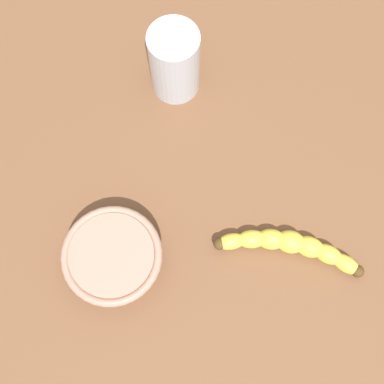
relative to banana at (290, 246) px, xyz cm
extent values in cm
cube|color=brown|center=(-16.71, -8.24, -3.16)|extent=(120.00, 120.00, 3.00)
ellipsoid|color=#F0DF48|center=(3.22, 7.55, 0.00)|extent=(4.42, 4.72, 2.32)
ellipsoid|color=#F0DF48|center=(1.63, 5.27, 0.00)|extent=(4.44, 4.95, 2.65)
ellipsoid|color=#F0DF48|center=(0.34, 2.80, 0.00)|extent=(4.42, 5.03, 2.99)
ellipsoid|color=#F0DF48|center=(-0.62, 0.19, 0.00)|extent=(4.37, 4.95, 3.32)
ellipsoid|color=#F0DF48|center=(-1.25, -2.53, 0.00)|extent=(3.62, 4.61, 2.99)
ellipsoid|color=#F0DF48|center=(-1.52, -5.30, 0.00)|extent=(2.80, 4.27, 2.65)
ellipsoid|color=#F0DF48|center=(-1.44, -8.08, 0.00)|extent=(2.70, 4.38, 2.32)
sphere|color=#513819|center=(4.39, 9.02, 0.00)|extent=(1.82, 1.82, 1.82)
sphere|color=#513819|center=(-1.27, -9.95, 0.00)|extent=(1.82, 1.82, 1.82)
cylinder|color=silver|center=(-28.39, -14.11, 4.68)|extent=(7.63, 7.63, 12.68)
cylinder|color=#EFC666|center=(-28.39, -14.11, 3.74)|extent=(7.13, 7.13, 10.30)
cylinder|color=tan|center=(-0.53, -25.10, 0.75)|extent=(11.82, 11.82, 4.82)
torus|color=tan|center=(-0.53, -25.10, 2.56)|extent=(14.05, 14.05, 1.20)
camera|label=1|loc=(12.12, -15.16, 71.22)|focal=47.13mm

